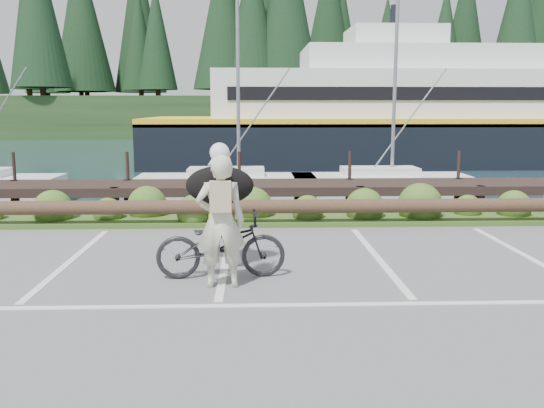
{
  "coord_description": "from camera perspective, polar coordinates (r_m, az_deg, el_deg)",
  "views": [
    {
      "loc": [
        0.45,
        -7.56,
        2.54
      ],
      "look_at": [
        0.76,
        1.04,
        1.1
      ],
      "focal_mm": 38.0,
      "sensor_mm": 36.0,
      "label": 1
    }
  ],
  "objects": [
    {
      "name": "harbor_backdrop",
      "position": [
        86.06,
        -2.06,
        7.8
      ],
      "size": [
        170.0,
        160.0,
        30.0
      ],
      "color": "#182E3A",
      "rests_on": "ground"
    },
    {
      "name": "bicycle",
      "position": [
        8.7,
        -5.09,
        -4.04
      ],
      "size": [
        1.97,
        0.79,
        1.02
      ],
      "primitive_type": "imported",
      "rotation": [
        0.0,
        0.0,
        1.63
      ],
      "color": "black",
      "rests_on": "ground"
    },
    {
      "name": "ground",
      "position": [
        7.98,
        -5.23,
        -9.09
      ],
      "size": [
        72.0,
        72.0,
        0.0
      ],
      "primitive_type": "plane",
      "color": "#5A5A5C"
    },
    {
      "name": "log_rail",
      "position": [
        12.43,
        -4.06,
        -2.32
      ],
      "size": [
        32.0,
        0.3,
        0.6
      ],
      "primitive_type": null,
      "color": "#443021",
      "rests_on": "ground"
    },
    {
      "name": "cyclist",
      "position": [
        8.16,
        -5.11,
        -1.74
      ],
      "size": [
        0.72,
        0.5,
        1.91
      ],
      "primitive_type": "imported",
      "rotation": [
        0.0,
        0.0,
        3.2
      ],
      "color": "beige",
      "rests_on": "ground"
    },
    {
      "name": "vegetation_strip",
      "position": [
        13.1,
        -3.96,
        -1.48
      ],
      "size": [
        34.0,
        1.6,
        0.1
      ],
      "primitive_type": "cube",
      "color": "#3D5B21",
      "rests_on": "ground"
    },
    {
      "name": "dog",
      "position": [
        9.16,
        -5.2,
        1.86
      ],
      "size": [
        0.59,
        1.11,
        0.62
      ],
      "primitive_type": "ellipsoid",
      "rotation": [
        0.0,
        0.0,
        1.63
      ],
      "color": "black",
      "rests_on": "bicycle"
    }
  ]
}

